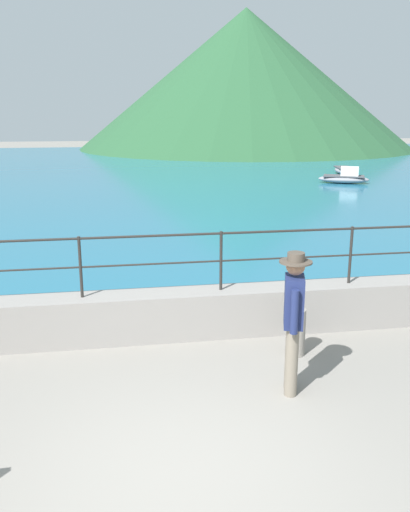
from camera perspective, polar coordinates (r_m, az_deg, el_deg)
ground_plane at (r=5.51m, az=-2.74°, el=-21.83°), size 120.00×120.00×0.00m
promenade_wall at (r=8.15m, az=-5.46°, el=-6.27°), size 20.00×0.56×0.70m
railing at (r=7.85m, az=-5.64°, el=0.42°), size 18.44×0.04×0.90m
lake_water at (r=30.40m, az=-8.60°, el=8.71°), size 64.00×44.32×0.06m
hill_main at (r=50.76m, az=4.26°, el=18.06°), size 29.80×29.80×12.00m
person_walking at (r=6.45m, az=9.32°, el=-6.28°), size 0.38×0.55×1.75m
bollard at (r=7.67m, az=9.65°, el=-7.94°), size 0.24×0.24×0.67m
boat_0 at (r=30.03m, az=14.51°, el=8.76°), size 1.30×2.42×0.36m
boat_1 at (r=26.14m, az=14.56°, el=8.04°), size 2.47×1.76×0.76m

